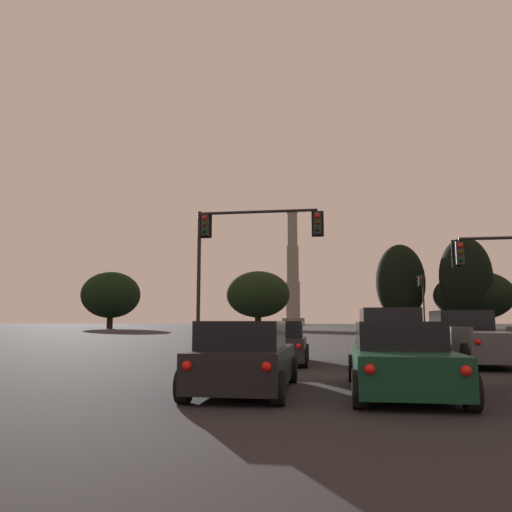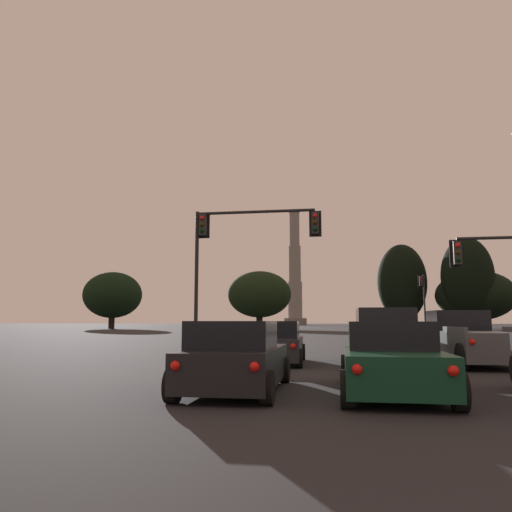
{
  "view_description": "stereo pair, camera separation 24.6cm",
  "coord_description": "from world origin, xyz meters",
  "px_view_note": "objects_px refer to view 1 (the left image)",
  "views": [
    {
      "loc": [
        -1.63,
        0.12,
        1.43
      ],
      "look_at": [
        -8.3,
        43.36,
        7.16
      ],
      "focal_mm": 35.0,
      "sensor_mm": 36.0,
      "label": 1
    },
    {
      "loc": [
        -1.38,
        0.16,
        1.43
      ],
      "look_at": [
        -8.3,
        43.36,
        7.16
      ],
      "focal_mm": 35.0,
      "sensor_mm": 36.0,
      "label": 2
    }
  ],
  "objects_px": {
    "pickup_truck_right_lane_front": "(474,340)",
    "smokestack": "(293,280)",
    "hatchback_left_lane_second": "(245,359)",
    "traffic_light_overhead_left": "(239,242)",
    "suv_center_lane_front": "(389,337)",
    "hatchback_left_lane_front": "(280,344)",
    "sedan_center_lane_second": "(399,359)",
    "traffic_light_far_right": "(422,295)"
  },
  "relations": [
    {
      "from": "sedan_center_lane_second",
      "to": "traffic_light_overhead_left",
      "type": "height_order",
      "value": "traffic_light_overhead_left"
    },
    {
      "from": "sedan_center_lane_second",
      "to": "pickup_truck_right_lane_front",
      "type": "xyz_separation_m",
      "value": [
        3.4,
        7.53,
        0.14
      ]
    },
    {
      "from": "traffic_light_overhead_left",
      "to": "smokestack",
      "type": "xyz_separation_m",
      "value": [
        -9.64,
        154.13,
        10.99
      ]
    },
    {
      "from": "sedan_center_lane_second",
      "to": "smokestack",
      "type": "distance_m",
      "value": 168.32
    },
    {
      "from": "hatchback_left_lane_second",
      "to": "sedan_center_lane_second",
      "type": "bearing_deg",
      "value": 5.11
    },
    {
      "from": "hatchback_left_lane_second",
      "to": "traffic_light_overhead_left",
      "type": "bearing_deg",
      "value": 100.82
    },
    {
      "from": "sedan_center_lane_second",
      "to": "smokestack",
      "type": "height_order",
      "value": "smokestack"
    },
    {
      "from": "pickup_truck_right_lane_front",
      "to": "suv_center_lane_front",
      "type": "xyz_separation_m",
      "value": [
        -2.87,
        -0.73,
        0.09
      ]
    },
    {
      "from": "hatchback_left_lane_front",
      "to": "smokestack",
      "type": "height_order",
      "value": "smokestack"
    },
    {
      "from": "sedan_center_lane_second",
      "to": "pickup_truck_right_lane_front",
      "type": "distance_m",
      "value": 8.27
    },
    {
      "from": "sedan_center_lane_second",
      "to": "suv_center_lane_front",
      "type": "distance_m",
      "value": 6.82
    },
    {
      "from": "pickup_truck_right_lane_front",
      "to": "hatchback_left_lane_front",
      "type": "xyz_separation_m",
      "value": [
        -6.52,
        -0.91,
        -0.14
      ]
    },
    {
      "from": "suv_center_lane_front",
      "to": "hatchback_left_lane_front",
      "type": "xyz_separation_m",
      "value": [
        -3.65,
        -0.17,
        -0.23
      ]
    },
    {
      "from": "suv_center_lane_front",
      "to": "traffic_light_overhead_left",
      "type": "xyz_separation_m",
      "value": [
        -6.28,
        5.97,
        4.3
      ]
    },
    {
      "from": "sedan_center_lane_second",
      "to": "traffic_light_far_right",
      "type": "height_order",
      "value": "traffic_light_far_right"
    },
    {
      "from": "hatchback_left_lane_second",
      "to": "pickup_truck_right_lane_front",
      "type": "distance_m",
      "value": 10.19
    },
    {
      "from": "smokestack",
      "to": "traffic_light_overhead_left",
      "type": "bearing_deg",
      "value": -86.42
    },
    {
      "from": "sedan_center_lane_second",
      "to": "smokestack",
      "type": "relative_size",
      "value": 0.11
    },
    {
      "from": "pickup_truck_right_lane_front",
      "to": "suv_center_lane_front",
      "type": "height_order",
      "value": "suv_center_lane_front"
    },
    {
      "from": "pickup_truck_right_lane_front",
      "to": "smokestack",
      "type": "height_order",
      "value": "smokestack"
    },
    {
      "from": "hatchback_left_lane_second",
      "to": "traffic_light_overhead_left",
      "type": "height_order",
      "value": "traffic_light_overhead_left"
    },
    {
      "from": "hatchback_left_lane_front",
      "to": "traffic_light_far_right",
      "type": "bearing_deg",
      "value": 71.5
    },
    {
      "from": "hatchback_left_lane_second",
      "to": "pickup_truck_right_lane_front",
      "type": "height_order",
      "value": "pickup_truck_right_lane_front"
    },
    {
      "from": "sedan_center_lane_second",
      "to": "traffic_light_far_right",
      "type": "relative_size",
      "value": 0.74
    },
    {
      "from": "hatchback_left_lane_front",
      "to": "traffic_light_overhead_left",
      "type": "bearing_deg",
      "value": 111.03
    },
    {
      "from": "pickup_truck_right_lane_front",
      "to": "suv_center_lane_front",
      "type": "relative_size",
      "value": 1.13
    },
    {
      "from": "sedan_center_lane_second",
      "to": "hatchback_left_lane_second",
      "type": "bearing_deg",
      "value": -173.54
    },
    {
      "from": "sedan_center_lane_second",
      "to": "traffic_light_overhead_left",
      "type": "relative_size",
      "value": 0.7
    },
    {
      "from": "hatchback_left_lane_second",
      "to": "sedan_center_lane_second",
      "type": "height_order",
      "value": "hatchback_left_lane_second"
    },
    {
      "from": "pickup_truck_right_lane_front",
      "to": "smokestack",
      "type": "bearing_deg",
      "value": 94.32
    },
    {
      "from": "hatchback_left_lane_second",
      "to": "hatchback_left_lane_front",
      "type": "bearing_deg",
      "value": 89.46
    },
    {
      "from": "pickup_truck_right_lane_front",
      "to": "hatchback_left_lane_front",
      "type": "bearing_deg",
      "value": -174.49
    },
    {
      "from": "suv_center_lane_front",
      "to": "traffic_light_far_right",
      "type": "xyz_separation_m",
      "value": [
        7.65,
        38.42,
        3.29
      ]
    },
    {
      "from": "suv_center_lane_front",
      "to": "smokestack",
      "type": "distance_m",
      "value": 161.61
    },
    {
      "from": "traffic_light_overhead_left",
      "to": "smokestack",
      "type": "relative_size",
      "value": 0.16
    },
    {
      "from": "traffic_light_overhead_left",
      "to": "hatchback_left_lane_front",
      "type": "bearing_deg",
      "value": -66.79
    },
    {
      "from": "pickup_truck_right_lane_front",
      "to": "traffic_light_overhead_left",
      "type": "bearing_deg",
      "value": 147.83
    },
    {
      "from": "traffic_light_overhead_left",
      "to": "smokestack",
      "type": "height_order",
      "value": "smokestack"
    },
    {
      "from": "sedan_center_lane_second",
      "to": "hatchback_left_lane_front",
      "type": "height_order",
      "value": "hatchback_left_lane_front"
    },
    {
      "from": "pickup_truck_right_lane_front",
      "to": "smokestack",
      "type": "distance_m",
      "value": 161.2
    },
    {
      "from": "suv_center_lane_front",
      "to": "hatchback_left_lane_front",
      "type": "distance_m",
      "value": 3.66
    },
    {
      "from": "suv_center_lane_front",
      "to": "traffic_light_overhead_left",
      "type": "relative_size",
      "value": 0.73
    }
  ]
}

